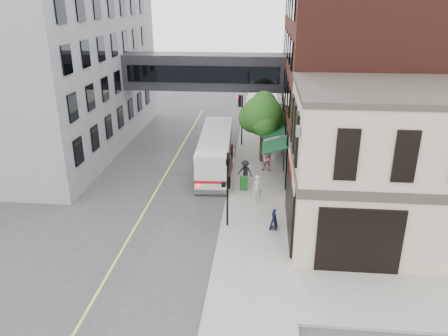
% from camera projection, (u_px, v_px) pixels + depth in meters
% --- Properties ---
extents(ground, '(120.00, 120.00, 0.00)m').
position_uv_depth(ground, '(217.00, 245.00, 23.79)').
color(ground, '#38383A').
rests_on(ground, ground).
extents(sidewalk_main, '(4.00, 60.00, 0.15)m').
position_uv_depth(sidewalk_main, '(259.00, 157.00, 36.57)').
color(sidewalk_main, gray).
rests_on(sidewalk_main, ground).
extents(corner_building, '(10.19, 8.12, 8.45)m').
position_uv_depth(corner_building, '(387.00, 165.00, 23.33)').
color(corner_building, '#BEB091').
rests_on(corner_building, ground).
extents(brick_building, '(13.76, 18.00, 14.00)m').
position_uv_depth(brick_building, '(363.00, 74.00, 34.27)').
color(brick_building, '#481E16').
rests_on(brick_building, ground).
extents(opposite_building, '(14.00, 24.00, 14.00)m').
position_uv_depth(opposite_building, '(40.00, 67.00, 37.54)').
color(opposite_building, gray).
rests_on(opposite_building, ground).
extents(skyway_bridge, '(14.00, 3.18, 3.00)m').
position_uv_depth(skyway_bridge, '(205.00, 71.00, 38.36)').
color(skyway_bridge, black).
rests_on(skyway_bridge, ground).
extents(traffic_signal_near, '(0.44, 0.22, 4.60)m').
position_uv_depth(traffic_signal_near, '(227.00, 181.00, 24.53)').
color(traffic_signal_near, black).
rests_on(traffic_signal_near, sidewalk_main).
extents(traffic_signal_far, '(0.53, 0.28, 4.50)m').
position_uv_depth(traffic_signal_far, '(241.00, 110.00, 38.31)').
color(traffic_signal_far, black).
rests_on(traffic_signal_far, sidewalk_main).
extents(street_sign_pole, '(0.08, 0.75, 3.00)m').
position_uv_depth(street_sign_pole, '(234.00, 166.00, 29.54)').
color(street_sign_pole, gray).
rests_on(street_sign_pole, sidewalk_main).
extents(street_tree, '(3.80, 3.20, 5.60)m').
position_uv_depth(street_tree, '(262.00, 115.00, 34.42)').
color(street_tree, '#382619').
rests_on(street_tree, sidewalk_main).
extents(lane_marking, '(0.12, 40.00, 0.01)m').
position_uv_depth(lane_marking, '(166.00, 173.00, 33.49)').
color(lane_marking, '#D8CC4C').
rests_on(lane_marking, ground).
extents(bus, '(2.93, 10.50, 2.80)m').
position_uv_depth(bus, '(216.00, 150.00, 33.81)').
color(bus, silver).
rests_on(bus, ground).
extents(pedestrian_a, '(0.77, 0.65, 1.79)m').
position_uv_depth(pedestrian_a, '(258.00, 188.00, 28.24)').
color(pedestrian_a, beige).
rests_on(pedestrian_a, sidewalk_main).
extents(pedestrian_b, '(1.08, 0.91, 1.95)m').
position_uv_depth(pedestrian_b, '(268.00, 159.00, 33.15)').
color(pedestrian_b, '#D78C8B').
rests_on(pedestrian_b, sidewalk_main).
extents(pedestrian_c, '(1.26, 1.00, 1.71)m').
position_uv_depth(pedestrian_c, '(245.00, 172.00, 31.07)').
color(pedestrian_c, black).
rests_on(pedestrian_c, sidewalk_main).
extents(newspaper_box, '(0.54, 0.50, 0.93)m').
position_uv_depth(newspaper_box, '(244.00, 183.00, 30.11)').
color(newspaper_box, '#155E1A').
rests_on(newspaper_box, sidewalk_main).
extents(sandwich_board, '(0.49, 0.67, 1.10)m').
position_uv_depth(sandwich_board, '(274.00, 220.00, 25.02)').
color(sandwich_board, black).
rests_on(sandwich_board, sidewalk_main).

